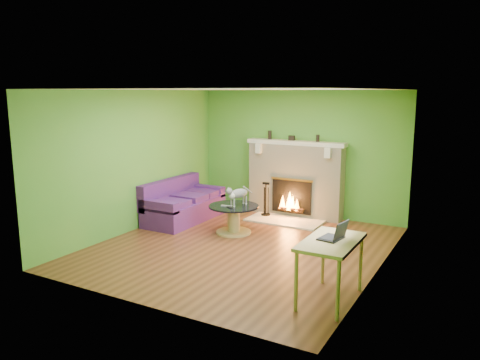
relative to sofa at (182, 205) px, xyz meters
The scene contains 22 objects.
floor 2.09m from the sofa, 25.71° to the right, with size 5.00×5.00×0.00m, color #532A17.
ceiling 3.08m from the sofa, 25.71° to the right, with size 5.00×5.00×0.00m, color white.
wall_back 2.65m from the sofa, 40.79° to the left, with size 5.00×5.00×0.00m, color #499230.
wall_front 3.99m from the sofa, 61.29° to the right, with size 5.00×5.00×0.00m, color #499230.
wall_left 1.38m from the sofa, 113.56° to the right, with size 5.00×5.00×0.00m, color #499230.
wall_right 4.32m from the sofa, 12.29° to the right, with size 5.00×5.00×0.00m, color #499230.
window_frame 4.64m from the sofa, 23.65° to the right, with size 1.20×1.20×0.00m, color silver.
window_pane 4.63m from the sofa, 23.69° to the right, with size 1.06×1.06×0.00m, color white.
fireplace 2.38m from the sofa, 37.37° to the left, with size 2.10×0.46×1.58m.
hearth 2.09m from the sofa, 25.95° to the left, with size 1.50×0.75×0.03m, color beige.
mantel 2.63m from the sofa, 36.97° to the left, with size 2.10×0.28×0.08m, color beige.
sofa is the anchor object (origin of this frame).
coffee_table 1.38m from the sofa, 11.47° to the right, with size 0.92×0.92×0.52m.
desk 4.39m from the sofa, 29.51° to the right, with size 0.61×1.06×0.78m.
cat 1.50m from the sofa, ahead, with size 0.22×0.59×0.37m, color slate, non-canonical shape.
remote_silver 1.33m from the sofa, 17.46° to the right, with size 0.17×0.04×0.02m, color gray.
remote_black 1.46m from the sofa, 18.30° to the right, with size 0.16×0.04×0.02m, color black.
laptop 4.37m from the sofa, 29.07° to the right, with size 0.28×0.32×0.24m, color black, non-canonical shape.
fire_tools 1.72m from the sofa, 37.75° to the left, with size 0.19×0.19×0.70m, color black, non-canonical shape.
mantel_vase_left 2.34m from the sofa, 48.66° to the left, with size 0.08×0.08×0.18m, color black.
mantel_vase_right 3.03m from the sofa, 31.66° to the left, with size 0.07×0.07×0.14m, color black.
mantel_box 2.62m from the sofa, 39.16° to the left, with size 0.12×0.08×0.10m, color black.
Camera 1 is at (3.64, -6.58, 2.57)m, focal length 35.00 mm.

